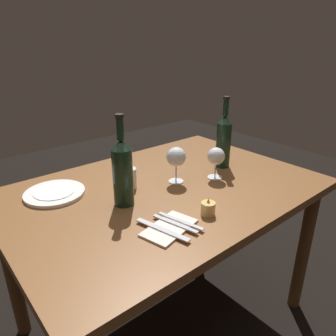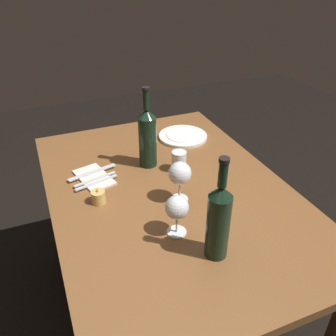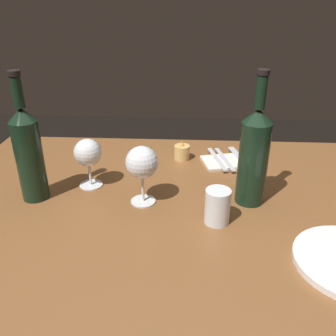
{
  "view_description": "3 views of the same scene",
  "coord_description": "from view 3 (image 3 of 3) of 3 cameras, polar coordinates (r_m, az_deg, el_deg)",
  "views": [
    {
      "loc": [
        0.77,
        0.94,
        1.33
      ],
      "look_at": [
        0.0,
        0.02,
        0.84
      ],
      "focal_mm": 33.79,
      "sensor_mm": 36.0,
      "label": 1
    },
    {
      "loc": [
        -1.04,
        0.44,
        1.54
      ],
      "look_at": [
        0.02,
        0.0,
        0.83
      ],
      "focal_mm": 38.01,
      "sensor_mm": 36.0,
      "label": 2
    },
    {
      "loc": [
        0.04,
        -0.82,
        1.24
      ],
      "look_at": [
        -0.0,
        -0.02,
        0.85
      ],
      "focal_mm": 38.07,
      "sensor_mm": 36.0,
      "label": 3
    }
  ],
  "objects": [
    {
      "name": "dining_table",
      "position": [
        1.01,
        0.34,
        -9.64
      ],
      "size": [
        1.3,
        0.9,
        0.74
      ],
      "color": "brown",
      "rests_on": "ground"
    },
    {
      "name": "wine_glass_left",
      "position": [
        0.91,
        -4.2,
        0.74
      ],
      "size": [
        0.08,
        0.08,
        0.16
      ],
      "color": "white",
      "rests_on": "dining_table"
    },
    {
      "name": "wine_glass_right",
      "position": [
        1.02,
        -12.72,
        2.26
      ],
      "size": [
        0.08,
        0.08,
        0.14
      ],
      "color": "white",
      "rests_on": "dining_table"
    },
    {
      "name": "wine_bottle",
      "position": [
        0.99,
        -21.32,
        2.51
      ],
      "size": [
        0.07,
        0.07,
        0.34
      ],
      "color": "black",
      "rests_on": "dining_table"
    },
    {
      "name": "wine_bottle_second",
      "position": [
        0.93,
        13.57,
        2.06
      ],
      "size": [
        0.08,
        0.08,
        0.35
      ],
      "color": "black",
      "rests_on": "dining_table"
    },
    {
      "name": "water_tumbler",
      "position": [
        0.87,
        7.9,
        -6.35
      ],
      "size": [
        0.06,
        0.06,
        0.09
      ],
      "color": "white",
      "rests_on": "dining_table"
    },
    {
      "name": "votive_candle",
      "position": [
        1.19,
        2.25,
        2.47
      ],
      "size": [
        0.05,
        0.05,
        0.07
      ],
      "color": "#DBB266",
      "rests_on": "dining_table"
    },
    {
      "name": "folded_napkin",
      "position": [
        1.19,
        10.22,
        1.08
      ],
      "size": [
        0.21,
        0.15,
        0.01
      ],
      "color": "silver",
      "rests_on": "dining_table"
    },
    {
      "name": "fork_inner",
      "position": [
        1.19,
        9.04,
        1.4
      ],
      "size": [
        0.06,
        0.18,
        0.0
      ],
      "color": "silver",
      "rests_on": "folded_napkin"
    },
    {
      "name": "fork_outer",
      "position": [
        1.19,
        7.84,
        1.43
      ],
      "size": [
        0.06,
        0.18,
        0.0
      ],
      "color": "silver",
      "rests_on": "folded_napkin"
    },
    {
      "name": "table_knife",
      "position": [
        1.2,
        11.67,
        1.32
      ],
      "size": [
        0.07,
        0.21,
        0.0
      ],
      "color": "silver",
      "rests_on": "folded_napkin"
    }
  ]
}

